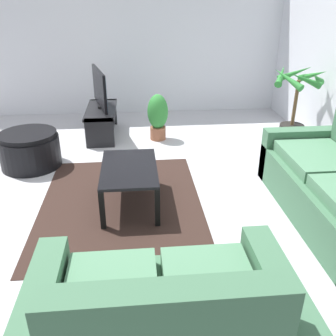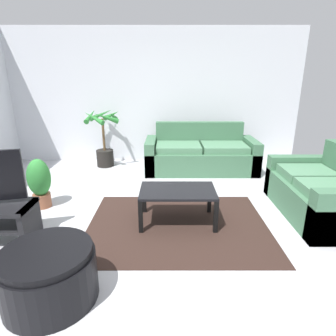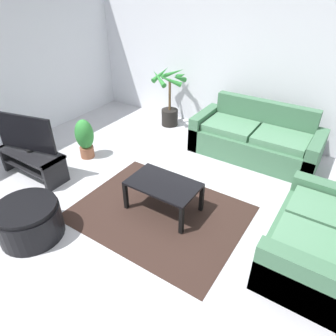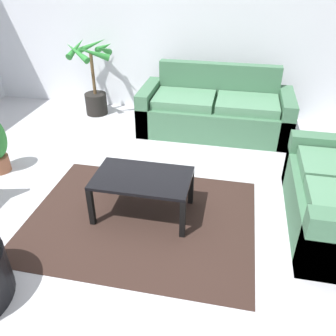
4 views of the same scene
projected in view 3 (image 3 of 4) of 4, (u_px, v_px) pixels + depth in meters
The scene contains 11 objects.
ground_plane at pixel (131, 207), 4.18m from camera, with size 6.60×6.60×0.00m, color #B2B2B7.
wall_back at pixel (230, 61), 5.54m from camera, with size 6.00×0.06×2.70m, color silver.
couch_main at pixel (255, 140), 5.20m from camera, with size 2.11×0.90×0.90m.
couch_loveseat at pixel (319, 241), 3.26m from camera, with size 0.90×1.52×0.90m.
tv_stand at pixel (33, 160), 4.68m from camera, with size 1.10×0.45×0.44m.
tv at pixel (25, 133), 4.43m from camera, with size 0.97×0.27×0.59m.
coffee_table at pixel (163, 187), 3.95m from camera, with size 0.93×0.57×0.43m.
area_rug at pixel (159, 212), 4.08m from camera, with size 2.20×1.70×0.01m, color black.
potted_palm at pixel (170, 101), 6.14m from camera, with size 0.72×0.75×1.16m.
potted_plant_small at pixel (85, 137), 5.11m from camera, with size 0.31×0.31×0.70m.
ottoman at pixel (29, 221), 3.63m from camera, with size 0.76×0.76×0.46m.
Camera 3 is at (2.18, -2.40, 2.74)m, focal length 32.31 mm.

